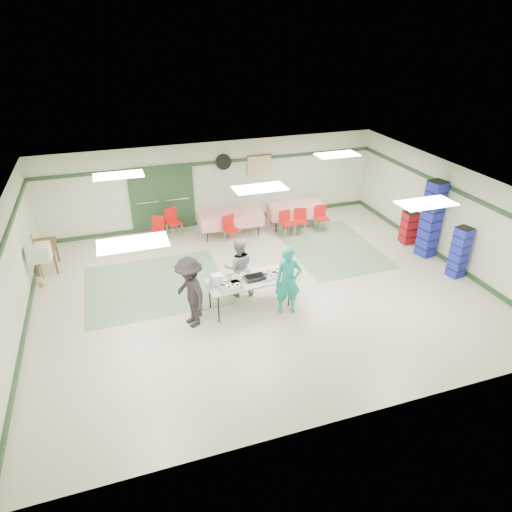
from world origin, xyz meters
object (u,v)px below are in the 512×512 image
object	(u,v)px
crate_stack_blue_a	(431,219)
dining_table_a	(295,210)
crate_stack_red	(409,227)
crate_stack_blue_b	(459,252)
volunteer_grey	(239,267)
broom	(38,258)
chair_b	(286,221)
chair_d	(230,226)
office_printer	(39,253)
printer_table	(45,248)
chair_c	(321,215)
serving_table	(249,281)
chair_loose_a	(172,219)
chair_a	(300,218)
volunteer_dark	(190,293)
dining_table_b	(230,218)
chair_loose_b	(158,226)
volunteer_teal	(288,281)

from	to	relation	value
crate_stack_blue_a	dining_table_a	bearing A→B (deg)	131.36
crate_stack_red	crate_stack_blue_b	world-z (taller)	crate_stack_blue_b
volunteer_grey	broom	xyz separation A→B (m)	(-4.67, 2.06, -0.01)
chair_b	crate_stack_red	bearing A→B (deg)	-37.06
chair_d	crate_stack_blue_a	world-z (taller)	crate_stack_blue_a
crate_stack_blue_a	crate_stack_blue_b	distance (m)	1.34
office_printer	broom	world-z (taller)	broom
chair_b	printer_table	world-z (taller)	chair_b
chair_c	crate_stack_red	size ratio (longest dim) A/B	0.83
chair_d	broom	distance (m)	5.32
serving_table	volunteer_grey	distance (m)	0.63
chair_d	printer_table	size ratio (longest dim) A/B	0.97
chair_loose_a	crate_stack_red	size ratio (longest dim) A/B	0.91
crate_stack_blue_a	volunteer_grey	bearing A→B (deg)	-176.85
chair_d	serving_table	bearing A→B (deg)	-116.32
dining_table_a	broom	bearing A→B (deg)	-165.56
broom	chair_a	bearing A→B (deg)	-4.71
volunteer_grey	chair_d	size ratio (longest dim) A/B	1.72
chair_c	office_printer	bearing A→B (deg)	-173.68
chair_d	volunteer_dark	bearing A→B (deg)	-135.33
crate_stack_blue_a	broom	size ratio (longest dim) A/B	1.54
crate_stack_blue_a	broom	distance (m)	10.53
chair_a	crate_stack_red	distance (m)	3.30
volunteer_grey	crate_stack_blue_a	xyz separation A→B (m)	(5.71, 0.31, 0.36)
volunteer_dark	dining_table_b	world-z (taller)	volunteer_dark
dining_table_b	office_printer	xyz separation A→B (m)	(-5.34, -1.50, 0.38)
volunteer_grey	dining_table_a	xyz separation A→B (m)	(2.95, 3.45, -0.19)
crate_stack_blue_a	crate_stack_red	bearing A→B (deg)	90.00
chair_loose_b	crate_stack_red	bearing A→B (deg)	6.08
chair_d	printer_table	world-z (taller)	chair_d
chair_loose_b	crate_stack_blue_b	distance (m)	8.58
chair_loose_b	chair_b	bearing A→B (deg)	13.19
crate_stack_blue_b	broom	size ratio (longest dim) A/B	0.97
volunteer_dark	dining_table_a	world-z (taller)	volunteer_dark
dining_table_b	chair_loose_a	xyz separation A→B (m)	(-1.74, 0.48, -0.01)
printer_table	chair_loose_b	bearing A→B (deg)	14.64
volunteer_dark	chair_c	xyz separation A→B (m)	(4.97, 3.76, -0.33)
dining_table_b	chair_loose_a	distance (m)	1.81
printer_table	chair_b	bearing A→B (deg)	-0.36
serving_table	printer_table	size ratio (longest dim) A/B	2.28
office_printer	dining_table_a	bearing A→B (deg)	15.44
chair_b	volunteer_grey	bearing A→B (deg)	-139.83
volunteer_teal	chair_b	xyz separation A→B (m)	(1.54, 3.96, -0.33)
chair_c	broom	xyz separation A→B (m)	(-8.27, -0.82, 0.25)
chair_loose_a	printer_table	size ratio (longest dim) A/B	1.00
volunteer_grey	crate_stack_blue_b	xyz separation A→B (m)	(5.71, -0.96, -0.06)
volunteer_teal	volunteer_dark	bearing A→B (deg)	-172.89
crate_stack_blue_b	chair_c	bearing A→B (deg)	118.76
serving_table	chair_loose_b	size ratio (longest dim) A/B	2.62
printer_table	office_printer	world-z (taller)	office_printer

